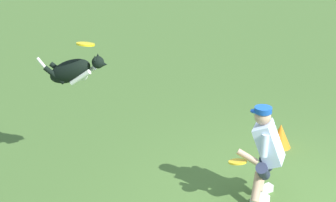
% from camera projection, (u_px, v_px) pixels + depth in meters
% --- Properties ---
extents(person, '(0.71, 0.56, 1.29)m').
position_uv_depth(person, '(265.00, 151.00, 7.06)').
color(person, silver).
rests_on(person, ground_plane).
extents(dog, '(0.76, 0.84, 0.54)m').
position_uv_depth(dog, '(73.00, 71.00, 7.62)').
color(dog, black).
extents(frisbee_flying, '(0.32, 0.32, 0.08)m').
position_uv_depth(frisbee_flying, '(86.00, 44.00, 7.31)').
color(frisbee_flying, yellow).
extents(frisbee_held, '(0.30, 0.30, 0.09)m').
position_uv_depth(frisbee_held, '(238.00, 162.00, 6.98)').
color(frisbee_held, yellow).
rests_on(frisbee_held, person).
extents(training_cone, '(0.34, 0.34, 0.38)m').
position_uv_depth(training_cone, '(280.00, 136.00, 8.66)').
color(training_cone, orange).
rests_on(training_cone, ground_plane).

